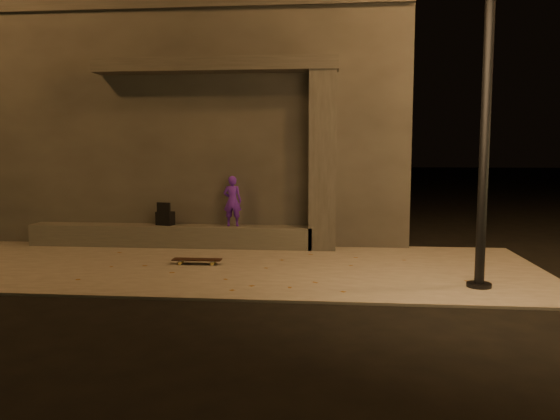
# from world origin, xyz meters

# --- Properties ---
(ground) EXTENTS (120.00, 120.00, 0.00)m
(ground) POSITION_xyz_m (0.00, 0.00, 0.00)
(ground) COLOR black
(ground) RESTS_ON ground
(sidewalk) EXTENTS (11.00, 4.40, 0.04)m
(sidewalk) POSITION_xyz_m (0.00, 2.00, 0.02)
(sidewalk) COLOR #67615B
(sidewalk) RESTS_ON ground
(building) EXTENTS (9.00, 5.10, 5.22)m
(building) POSITION_xyz_m (-1.00, 6.49, 2.61)
(building) COLOR #373532
(building) RESTS_ON ground
(ledge) EXTENTS (6.00, 0.55, 0.45)m
(ledge) POSITION_xyz_m (-1.50, 3.75, 0.27)
(ledge) COLOR #4B4844
(ledge) RESTS_ON sidewalk
(column) EXTENTS (0.55, 0.55, 3.60)m
(column) POSITION_xyz_m (1.70, 3.75, 1.84)
(column) COLOR #373532
(column) RESTS_ON sidewalk
(canopy) EXTENTS (5.00, 0.70, 0.28)m
(canopy) POSITION_xyz_m (-0.50, 3.80, 3.78)
(canopy) COLOR #373532
(canopy) RESTS_ON column
(skateboarder) EXTENTS (0.39, 0.26, 1.05)m
(skateboarder) POSITION_xyz_m (-0.17, 3.75, 1.01)
(skateboarder) COLOR #521DBD
(skateboarder) RESTS_ON ledge
(backpack) EXTENTS (0.39, 0.30, 0.49)m
(backpack) POSITION_xyz_m (-1.61, 3.75, 0.66)
(backpack) COLOR black
(backpack) RESTS_ON ledge
(skateboard) EXTENTS (0.87, 0.23, 0.10)m
(skateboard) POSITION_xyz_m (-0.49, 1.99, 0.12)
(skateboard) COLOR black
(skateboard) RESTS_ON sidewalk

